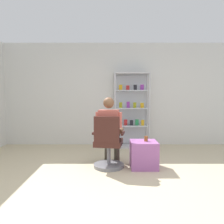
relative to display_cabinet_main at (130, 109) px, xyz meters
The scene contains 7 objects.
ground_plane 2.95m from the display_cabinet_main, 98.23° to the right, with size 7.20×7.20×0.00m, color #C6B793.
back_wall 0.61m from the display_cabinet_main, 149.31° to the left, with size 6.00×0.10×2.70m, color silver.
display_cabinet_main is the anchor object (origin of this frame).
office_chair 1.95m from the display_cabinet_main, 107.63° to the right, with size 0.60×0.56×0.96m.
seated_shopkeeper 1.73m from the display_cabinet_main, 108.45° to the right, with size 0.53×0.60×1.29m.
storage_crate 1.90m from the display_cabinet_main, 87.29° to the right, with size 0.48×0.46×0.49m, color #9E599E.
tea_glass 1.81m from the display_cabinet_main, 86.02° to the right, with size 0.07×0.07×0.09m, color brown.
Camera 1 is at (-0.10, -2.99, 1.32)m, focal length 35.72 mm.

